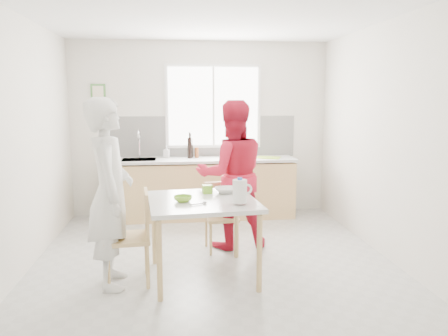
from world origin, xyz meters
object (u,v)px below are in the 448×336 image
object	(u,v)px
chair_left	(135,233)
wine_bottle_b	(191,148)
bowl_green	(183,199)
milk_jug	(240,191)
chair_far	(220,213)
person_red	(232,175)
dining_table	(202,208)
wine_bottle_a	(190,148)
bowl_white	(226,190)
person_white	(110,194)

from	to	relation	value
chair_left	wine_bottle_b	world-z (taller)	wine_bottle_b
bowl_green	milk_jug	bearing A→B (deg)	-18.40
chair_far	wine_bottle_b	bearing A→B (deg)	95.24
person_red	milk_jug	distance (m)	1.16
dining_table	chair_far	bearing A→B (deg)	72.01
chair_far	wine_bottle_a	size ratio (longest dim) A/B	2.54
person_red	bowl_white	world-z (taller)	person_red
person_red	wine_bottle_a	xyz separation A→B (m)	(-0.46, 1.43, 0.18)
person_white	wine_bottle_a	bearing A→B (deg)	-24.77
person_red	wine_bottle_b	world-z (taller)	person_red
person_white	wine_bottle_a	size ratio (longest dim) A/B	5.75
bowl_green	chair_far	bearing A→B (deg)	62.79
dining_table	milk_jug	xyz separation A→B (m)	(0.35, -0.25, 0.22)
dining_table	bowl_green	bearing A→B (deg)	-160.62
bowl_green	bowl_white	size ratio (longest dim) A/B	0.76
bowl_white	wine_bottle_b	bearing A→B (deg)	97.90
dining_table	wine_bottle_a	distance (m)	2.36
bowl_green	wine_bottle_b	xyz separation A→B (m)	(0.17, 2.48, 0.22)
chair_left	bowl_white	bearing A→B (deg)	104.32
bowl_white	wine_bottle_a	size ratio (longest dim) A/B	0.75
dining_table	chair_far	size ratio (longest dim) A/B	1.42
wine_bottle_b	milk_jug	bearing A→B (deg)	-82.10
dining_table	person_red	size ratio (longest dim) A/B	0.64
chair_far	bowl_white	world-z (taller)	bowl_white
chair_left	wine_bottle_b	bearing A→B (deg)	159.85
milk_jug	wine_bottle_b	world-z (taller)	wine_bottle_b
bowl_white	person_red	bearing A→B (deg)	76.97
milk_jug	wine_bottle_a	distance (m)	2.62
milk_jug	wine_bottle_a	bearing A→B (deg)	93.20
milk_jug	wine_bottle_a	xyz separation A→B (m)	(-0.39, 2.58, 0.13)
dining_table	wine_bottle_b	size ratio (longest dim) A/B	3.86
dining_table	bowl_green	xyz separation A→B (m)	(-0.19, -0.07, 0.11)
chair_far	wine_bottle_b	xyz separation A→B (m)	(-0.29, 1.58, 0.62)
person_red	wine_bottle_b	distance (m)	1.58
chair_far	person_white	xyz separation A→B (m)	(-1.17, -0.92, 0.47)
chair_far	bowl_green	bearing A→B (deg)	-122.56
wine_bottle_b	person_red	bearing A→B (deg)	-73.65
milk_jug	dining_table	bearing A→B (deg)	139.11
dining_table	milk_jug	size ratio (longest dim) A/B	4.73
person_white	dining_table	bearing A→B (deg)	-90.00
bowl_white	wine_bottle_b	distance (m)	2.17
bowl_white	wine_bottle_a	world-z (taller)	wine_bottle_a
chair_left	milk_jug	distance (m)	1.13
person_white	bowl_green	world-z (taller)	person_white
person_red	wine_bottle_a	bearing A→B (deg)	-77.46
chair_far	bowl_green	distance (m)	1.10
wine_bottle_a	chair_far	bearing A→B (deg)	-78.19
milk_jug	person_red	bearing A→B (deg)	81.05
chair_left	wine_bottle_b	size ratio (longest dim) A/B	3.10
bowl_green	chair_left	bearing A→B (deg)	179.39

